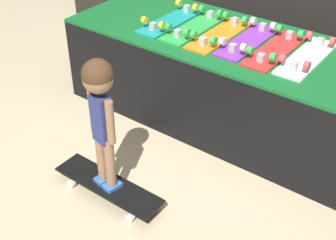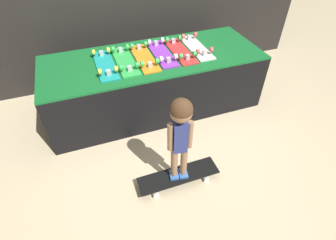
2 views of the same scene
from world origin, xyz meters
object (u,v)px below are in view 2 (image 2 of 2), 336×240
Objects in this scene: skateboard_teal_on_rack at (105,64)px; skateboard_orange_on_rack at (144,57)px; skateboard_green_on_rack at (125,60)px; child at (181,127)px; skateboard_white_on_rack at (196,47)px; skateboard_on_floor at (178,176)px; skateboard_purple_on_rack at (162,53)px; skateboard_red_on_rack at (180,50)px.

skateboard_orange_on_rack is (0.41, 0.01, 0.00)m from skateboard_teal_on_rack.
skateboard_orange_on_rack is at bearing -0.07° from skateboard_green_on_rack.
skateboard_green_on_rack is 0.75× the size of child.
child is at bearing -119.60° from skateboard_white_on_rack.
skateboard_teal_on_rack and skateboard_green_on_rack have the same top height.
skateboard_on_floor is 0.60m from child.
skateboard_purple_on_rack is (0.41, 0.03, 0.00)m from skateboard_green_on_rack.
skateboard_red_on_rack is 0.21m from skateboard_white_on_rack.
skateboard_white_on_rack is (0.82, 0.04, 0.00)m from skateboard_green_on_rack.
skateboard_red_on_rack is 1.00× the size of skateboard_white_on_rack.
skateboard_teal_on_rack reaches higher than skateboard_on_floor.
skateboard_red_on_rack is 1.23m from child.
skateboard_teal_on_rack is 0.61m from skateboard_purple_on_rack.
skateboard_orange_on_rack and skateboard_white_on_rack have the same top height.
child is (-0.66, -1.16, 0.01)m from skateboard_white_on_rack.
skateboard_green_on_rack is at bearing -178.53° from skateboard_red_on_rack.
skateboard_purple_on_rack is 0.20m from skateboard_red_on_rack.
skateboard_teal_on_rack and skateboard_white_on_rack have the same top height.
skateboard_orange_on_rack is at bearing -176.45° from skateboard_white_on_rack.
skateboard_purple_on_rack is 0.41m from skateboard_white_on_rack.
skateboard_white_on_rack is 0.86× the size of skateboard_on_floor.
skateboard_teal_on_rack is 1.31m from skateboard_on_floor.
skateboard_green_on_rack is (0.20, 0.01, 0.00)m from skateboard_teal_on_rack.
skateboard_orange_on_rack is at bearing -172.27° from skateboard_purple_on_rack.
skateboard_red_on_rack is at bearing 1.47° from skateboard_green_on_rack.
skateboard_on_floor is 0.87× the size of child.
skateboard_purple_on_rack is at bearing 176.70° from skateboard_red_on_rack.
skateboard_on_floor is at bearing -119.60° from skateboard_white_on_rack.
skateboard_on_floor is at bearing -82.03° from skateboard_green_on_rack.
skateboard_purple_on_rack is 0.86× the size of skateboard_on_floor.
skateboard_white_on_rack is at bearing 2.65° from skateboard_green_on_rack.
skateboard_red_on_rack and skateboard_white_on_rack have the same top height.
skateboard_orange_on_rack is 1.00× the size of skateboard_red_on_rack.
skateboard_green_on_rack is at bearing 1.75° from skateboard_teal_on_rack.
skateboard_orange_on_rack is 0.75× the size of child.
skateboard_purple_on_rack and skateboard_red_on_rack have the same top height.
skateboard_green_on_rack is 0.86× the size of skateboard_on_floor.
skateboard_teal_on_rack is 0.86× the size of skateboard_on_floor.
skateboard_orange_on_rack is at bearing 0.84° from skateboard_teal_on_rack.
skateboard_red_on_rack is 1.36m from skateboard_on_floor.
skateboard_green_on_rack is 1.00× the size of skateboard_orange_on_rack.
skateboard_teal_on_rack is 1.02m from skateboard_white_on_rack.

